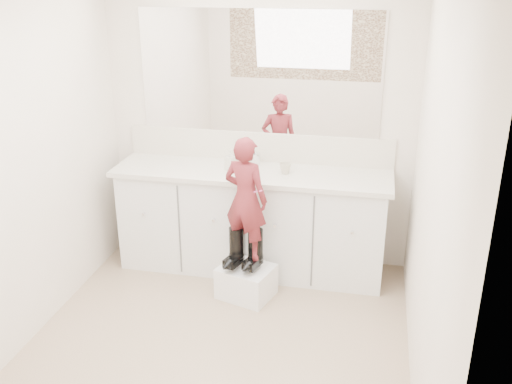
# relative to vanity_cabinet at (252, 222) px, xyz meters

# --- Properties ---
(floor) EXTENTS (3.00, 3.00, 0.00)m
(floor) POSITION_rel_vanity_cabinet_xyz_m (0.00, -1.23, -0.42)
(floor) COLOR #90725E
(floor) RESTS_ON ground
(wall_back) EXTENTS (2.60, 0.00, 2.60)m
(wall_back) POSITION_rel_vanity_cabinet_xyz_m (0.00, 0.27, 0.77)
(wall_back) COLOR beige
(wall_back) RESTS_ON floor
(wall_front) EXTENTS (2.60, 0.00, 2.60)m
(wall_front) POSITION_rel_vanity_cabinet_xyz_m (0.00, -2.73, 0.77)
(wall_front) COLOR beige
(wall_front) RESTS_ON floor
(wall_left) EXTENTS (0.00, 3.00, 3.00)m
(wall_left) POSITION_rel_vanity_cabinet_xyz_m (-1.30, -1.23, 0.78)
(wall_left) COLOR beige
(wall_left) RESTS_ON floor
(wall_right) EXTENTS (0.00, 3.00, 3.00)m
(wall_right) POSITION_rel_vanity_cabinet_xyz_m (1.30, -1.23, 0.78)
(wall_right) COLOR beige
(wall_right) RESTS_ON floor
(vanity_cabinet) EXTENTS (2.20, 0.55, 0.85)m
(vanity_cabinet) POSITION_rel_vanity_cabinet_xyz_m (0.00, 0.00, 0.00)
(vanity_cabinet) COLOR silver
(vanity_cabinet) RESTS_ON floor
(countertop) EXTENTS (2.28, 0.58, 0.04)m
(countertop) POSITION_rel_vanity_cabinet_xyz_m (0.00, -0.01, 0.45)
(countertop) COLOR beige
(countertop) RESTS_ON vanity_cabinet
(backsplash) EXTENTS (2.28, 0.03, 0.25)m
(backsplash) POSITION_rel_vanity_cabinet_xyz_m (0.00, 0.26, 0.59)
(backsplash) COLOR beige
(backsplash) RESTS_ON countertop
(mirror) EXTENTS (2.00, 0.02, 1.00)m
(mirror) POSITION_rel_vanity_cabinet_xyz_m (0.00, 0.26, 1.22)
(mirror) COLOR white
(mirror) RESTS_ON wall_back
(dot_panel) EXTENTS (2.00, 0.01, 1.20)m
(dot_panel) POSITION_rel_vanity_cabinet_xyz_m (0.00, -2.71, 1.22)
(dot_panel) COLOR #472819
(dot_panel) RESTS_ON wall_front
(faucet) EXTENTS (0.08, 0.08, 0.10)m
(faucet) POSITION_rel_vanity_cabinet_xyz_m (0.00, 0.15, 0.52)
(faucet) COLOR silver
(faucet) RESTS_ON countertop
(cup) EXTENTS (0.10, 0.10, 0.09)m
(cup) POSITION_rel_vanity_cabinet_xyz_m (0.28, -0.02, 0.51)
(cup) COLOR #BFB498
(cup) RESTS_ON countertop
(soap_bottle) EXTENTS (0.10, 0.11, 0.17)m
(soap_bottle) POSITION_rel_vanity_cabinet_xyz_m (-0.17, -0.02, 0.55)
(soap_bottle) COLOR beige
(soap_bottle) RESTS_ON countertop
(step_stool) EXTENTS (0.48, 0.43, 0.25)m
(step_stool) POSITION_rel_vanity_cabinet_xyz_m (0.06, -0.48, -0.30)
(step_stool) COLOR white
(step_stool) RESTS_ON floor
(boot_left) EXTENTS (0.18, 0.25, 0.33)m
(boot_left) POSITION_rel_vanity_cabinet_xyz_m (-0.02, -0.48, -0.00)
(boot_left) COLOR black
(boot_left) RESTS_ON step_stool
(boot_right) EXTENTS (0.18, 0.25, 0.33)m
(boot_right) POSITION_rel_vanity_cabinet_xyz_m (0.13, -0.48, -0.00)
(boot_right) COLOR black
(boot_right) RESTS_ON step_stool
(toddler) EXTENTS (0.40, 0.32, 0.96)m
(toddler) POSITION_rel_vanity_cabinet_xyz_m (0.06, -0.48, 0.41)
(toddler) COLOR #B1363F
(toddler) RESTS_ON step_stool
(toothbrush) EXTENTS (0.13, 0.05, 0.06)m
(toothbrush) POSITION_rel_vanity_cabinet_xyz_m (0.13, -0.50, 0.48)
(toothbrush) COLOR pink
(toothbrush) RESTS_ON toddler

